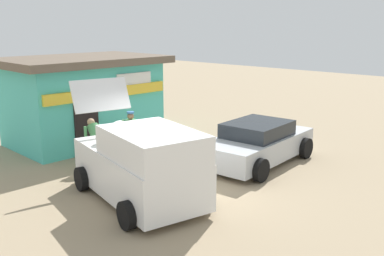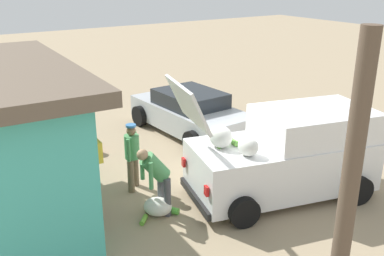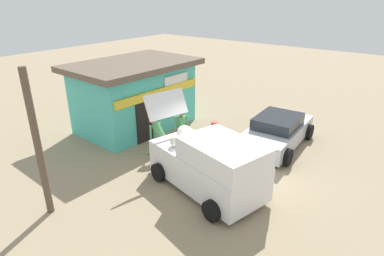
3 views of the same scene
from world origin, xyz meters
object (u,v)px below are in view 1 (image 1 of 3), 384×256
object	(u,v)px
storefront_bar	(83,99)
vendor_standing	(131,133)
paint_bucket	(185,141)
delivery_van	(141,164)
customer_bending	(96,139)
parked_sedan	(257,143)
unloaded_banana_pile	(96,163)

from	to	relation	value
storefront_bar	vendor_standing	size ratio (longest dim) A/B	3.68
vendor_standing	paint_bucket	bearing A→B (deg)	-0.35
vendor_standing	paint_bucket	distance (m)	2.59
delivery_van	paint_bucket	size ratio (longest dim) A/B	15.00
storefront_bar	customer_bending	bearing A→B (deg)	-118.07
paint_bucket	parked_sedan	bearing A→B (deg)	-89.50
delivery_van	vendor_standing	bearing A→B (deg)	54.38
parked_sedan	customer_bending	bearing A→B (deg)	139.42
storefront_bar	unloaded_banana_pile	world-z (taller)	storefront_bar
unloaded_banana_pile	paint_bucket	bearing A→B (deg)	-1.44
unloaded_banana_pile	storefront_bar	bearing A→B (deg)	61.28
delivery_van	customer_bending	xyz separation A→B (m)	(0.77, 2.95, -0.05)
storefront_bar	paint_bucket	world-z (taller)	storefront_bar
parked_sedan	paint_bucket	distance (m)	3.20
customer_bending	paint_bucket	world-z (taller)	customer_bending
delivery_van	unloaded_banana_pile	world-z (taller)	delivery_van
customer_bending	unloaded_banana_pile	xyz separation A→B (m)	(-0.04, 0.00, -0.74)
storefront_bar	delivery_van	bearing A→B (deg)	-111.73
parked_sedan	unloaded_banana_pile	bearing A→B (deg)	139.72
parked_sedan	vendor_standing	bearing A→B (deg)	128.28
paint_bucket	vendor_standing	bearing A→B (deg)	179.65
customer_bending	paint_bucket	size ratio (longest dim) A/B	4.81
delivery_van	customer_bending	size ratio (longest dim) A/B	3.12
parked_sedan	storefront_bar	bearing A→B (deg)	109.06
storefront_bar	customer_bending	world-z (taller)	storefront_bar
customer_bending	unloaded_banana_pile	bearing A→B (deg)	176.72
delivery_van	unloaded_banana_pile	distance (m)	3.14
delivery_van	customer_bending	distance (m)	3.05
vendor_standing	parked_sedan	bearing A→B (deg)	-51.72
paint_bucket	unloaded_banana_pile	bearing A→B (deg)	178.56
delivery_van	paint_bucket	world-z (taller)	delivery_van
unloaded_banana_pile	paint_bucket	size ratio (longest dim) A/B	2.96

